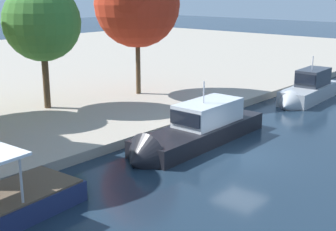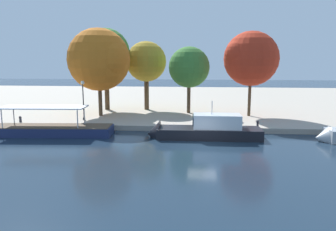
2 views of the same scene
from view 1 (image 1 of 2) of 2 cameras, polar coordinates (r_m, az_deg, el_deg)
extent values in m
plane|color=#192838|center=(25.36, 8.99, -5.05)|extent=(220.00, 220.00, 0.00)
cylinder|color=#B2B2B7|center=(18.24, -17.58, -7.58)|extent=(0.10, 0.10, 1.79)
cube|color=black|center=(27.50, 4.00, -2.55)|extent=(9.87, 2.96, 1.33)
cone|color=black|center=(23.64, -3.63, -5.55)|extent=(1.26, 2.63, 2.60)
cube|color=silver|center=(27.71, 4.95, 0.41)|extent=(4.46, 2.29, 1.32)
cube|color=black|center=(26.35, 2.80, -0.18)|extent=(1.22, 2.08, 0.79)
cylinder|color=silver|center=(27.02, 4.41, 2.88)|extent=(0.08, 0.08, 1.29)
cube|color=#9EA3A8|center=(39.55, 16.92, 2.30)|extent=(7.58, 2.62, 1.64)
cone|color=#9EA3A8|center=(35.81, 14.46, 1.19)|extent=(1.31, 2.18, 2.12)
cube|color=#2D333D|center=(39.78, 17.38, 4.52)|extent=(3.45, 1.96, 1.33)
cube|color=black|center=(38.56, 16.68, 4.36)|extent=(0.98, 1.72, 0.80)
cylinder|color=silver|center=(39.24, 17.32, 6.20)|extent=(0.08, 0.08, 1.10)
cylinder|color=#2D2D33|center=(33.02, 5.19, 1.33)|extent=(0.22, 0.22, 0.55)
sphere|color=#2D2D33|center=(32.94, 5.21, 1.90)|extent=(0.24, 0.24, 0.24)
cylinder|color=#4C3823|center=(37.42, -3.69, 6.13)|extent=(0.37, 0.37, 4.56)
sphere|color=#B22D19|center=(36.98, -3.81, 13.47)|extent=(6.67, 6.67, 6.67)
cylinder|color=#4C3823|center=(33.89, -14.74, 4.23)|extent=(0.46, 0.46, 4.00)
sphere|color=#38702D|center=(33.40, -15.20, 10.98)|extent=(5.32, 5.32, 5.32)
sphere|color=#38702D|center=(33.65, -14.73, 12.04)|extent=(3.32, 3.32, 3.32)
sphere|color=#38702D|center=(33.57, -16.98, 11.70)|extent=(2.54, 2.54, 2.54)
camera|label=2|loc=(24.62, 76.31, -0.01)|focal=34.18mm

